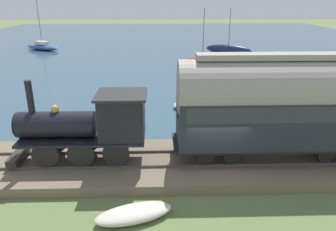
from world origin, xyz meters
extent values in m
plane|color=#607542|center=(0.00, 0.00, 0.00)|extent=(200.00, 200.00, 0.00)
cube|color=#38566B|center=(43.17, 0.00, 0.00)|extent=(80.00, 80.00, 0.01)
cube|color=#756651|center=(0.60, 0.00, 0.22)|extent=(4.53, 56.00, 0.44)
cube|color=#4C4742|center=(-0.12, 0.00, 0.50)|extent=(0.07, 54.88, 0.12)
cube|color=#4C4742|center=(1.33, 0.00, 0.50)|extent=(0.07, 54.88, 0.12)
cylinder|color=black|center=(-0.12, 4.28, 1.14)|extent=(0.12, 1.16, 1.16)
cylinder|color=black|center=(1.33, 4.28, 1.14)|extent=(0.12, 1.16, 1.16)
cylinder|color=black|center=(-0.12, 5.78, 1.14)|extent=(0.12, 1.16, 1.16)
cylinder|color=black|center=(1.33, 5.78, 1.14)|extent=(0.12, 1.16, 1.16)
cylinder|color=black|center=(-0.12, 7.28, 1.14)|extent=(0.12, 1.16, 1.16)
cylinder|color=black|center=(1.33, 7.28, 1.14)|extent=(0.12, 1.16, 1.16)
cube|color=black|center=(0.60, 5.78, 1.61)|extent=(1.95, 5.46, 0.12)
cylinder|color=black|center=(0.60, 6.87, 2.25)|extent=(1.15, 3.27, 1.15)
cylinder|color=black|center=(0.60, 8.55, 2.25)|extent=(1.09, 0.08, 1.09)
cylinder|color=black|center=(0.60, 7.85, 3.52)|extent=(0.28, 0.28, 1.40)
sphere|color=tan|center=(0.60, 6.87, 2.96)|extent=(0.36, 0.36, 0.36)
cube|color=black|center=(0.60, 4.00, 2.60)|extent=(1.85, 1.91, 1.85)
cube|color=#282828|center=(0.60, 4.00, 3.57)|extent=(2.05, 2.15, 0.10)
cube|color=#2D2823|center=(0.60, 8.76, 0.74)|extent=(1.75, 0.44, 0.32)
cylinder|color=black|center=(1.33, -6.10, 0.94)|extent=(0.12, 0.76, 0.76)
cylinder|color=black|center=(-0.12, -4.94, 0.94)|extent=(0.12, 0.76, 0.76)
cylinder|color=black|center=(1.33, -4.94, 0.94)|extent=(0.12, 0.76, 0.76)
cylinder|color=black|center=(-0.12, -0.77, 0.94)|extent=(0.12, 0.76, 0.76)
cylinder|color=black|center=(1.33, -0.77, 0.94)|extent=(0.12, 0.76, 0.76)
cylinder|color=black|center=(-0.12, 0.39, 0.94)|extent=(0.12, 0.76, 0.76)
cylinder|color=black|center=(1.33, 0.39, 0.94)|extent=(0.12, 0.76, 0.76)
cube|color=black|center=(0.60, -2.85, 1.25)|extent=(2.15, 9.26, 0.16)
cube|color=#232833|center=(0.60, -2.85, 2.56)|extent=(2.39, 8.89, 2.46)
cube|color=#2D333D|center=(0.60, -2.85, 2.99)|extent=(2.42, 8.34, 0.69)
cylinder|color=gray|center=(0.60, -2.85, 3.80)|extent=(2.51, 8.89, 2.51)
cube|color=gray|center=(0.60, -2.85, 5.17)|extent=(0.84, 7.41, 0.24)
ellipsoid|color=#335199|center=(36.17, 19.28, 0.41)|extent=(4.73, 6.17, 0.80)
cylinder|color=#9E8460|center=(36.17, 19.28, 4.96)|extent=(0.10, 0.10, 8.30)
cube|color=silver|center=(36.17, 19.28, 1.04)|extent=(1.88, 2.13, 0.45)
ellipsoid|color=#192347|center=(31.10, -7.07, 0.69)|extent=(4.53, 6.00, 1.37)
cylinder|color=#9E8460|center=(31.10, -7.07, 3.69)|extent=(0.10, 0.10, 4.62)
ellipsoid|color=#B72D23|center=(23.40, -2.59, 0.52)|extent=(3.47, 4.79, 1.02)
cylinder|color=#9E8460|center=(23.40, -2.59, 3.68)|extent=(0.10, 0.10, 5.29)
ellipsoid|color=silver|center=(4.39, -6.48, 0.19)|extent=(2.39, 2.66, 0.37)
ellipsoid|color=#B7B2A3|center=(9.49, 0.69, 0.21)|extent=(2.15, 1.90, 0.41)
ellipsoid|color=#B7B2A3|center=(7.19, 4.98, 0.16)|extent=(2.31, 2.96, 0.31)
ellipsoid|color=beige|center=(-3.03, 3.35, 0.22)|extent=(1.88, 3.00, 0.44)
camera|label=1|loc=(-12.80, 2.45, 7.54)|focal=35.00mm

